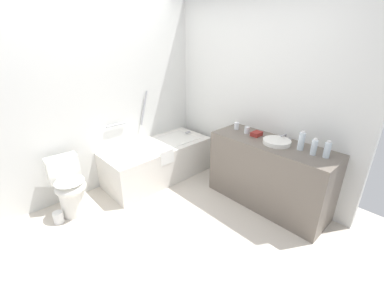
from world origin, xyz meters
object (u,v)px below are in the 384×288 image
(sink_faucet, at_px, (285,137))
(water_bottle_0, at_px, (301,141))
(drinking_glass_1, at_px, (247,130))
(toilet_paper_roll, at_px, (58,217))
(bathtub, at_px, (158,160))
(toilet, at_px, (69,187))
(water_bottle_1, at_px, (314,147))
(sink_basin, at_px, (277,142))
(amenity_basket, at_px, (257,134))
(water_bottle_2, at_px, (327,150))
(drinking_glass_0, at_px, (237,126))

(sink_faucet, bearing_deg, water_bottle_0, -119.43)
(drinking_glass_1, distance_m, toilet_paper_roll, 2.48)
(bathtub, xyz_separation_m, toilet, (-1.25, 0.03, 0.06))
(water_bottle_1, bearing_deg, toilet_paper_roll, 137.88)
(bathtub, height_order, sink_basin, bathtub)
(sink_basin, relative_size, amenity_basket, 2.25)
(sink_basin, height_order, water_bottle_1, water_bottle_1)
(sink_basin, bearing_deg, toilet, 140.26)
(toilet, xyz_separation_m, water_bottle_1, (1.88, -1.96, 0.58))
(drinking_glass_1, height_order, amenity_basket, drinking_glass_1)
(bathtub, xyz_separation_m, sink_basin, (0.61, -1.52, 0.58))
(water_bottle_1, xyz_separation_m, water_bottle_2, (0.03, -0.12, -0.00))
(toilet, bearing_deg, toilet_paper_roll, -63.11)
(drinking_glass_1, distance_m, amenity_basket, 0.14)
(water_bottle_1, distance_m, drinking_glass_0, 1.04)
(drinking_glass_0, xyz_separation_m, toilet_paper_roll, (-2.13, 0.84, -0.82))
(sink_basin, bearing_deg, bathtub, 111.90)
(sink_basin, height_order, toilet_paper_roll, sink_basin)
(water_bottle_0, distance_m, amenity_basket, 0.57)
(sink_faucet, height_order, water_bottle_1, water_bottle_1)
(bathtub, relative_size, toilet, 2.24)
(water_bottle_0, relative_size, water_bottle_2, 1.16)
(toilet, distance_m, sink_basin, 2.48)
(water_bottle_2, relative_size, drinking_glass_1, 2.15)
(drinking_glass_1, bearing_deg, water_bottle_0, -89.70)
(water_bottle_0, height_order, amenity_basket, water_bottle_0)
(bathtub, bearing_deg, amenity_basket, -61.50)
(toilet, distance_m, sink_faucet, 2.63)
(amenity_basket, bearing_deg, water_bottle_0, -91.20)
(water_bottle_1, distance_m, amenity_basket, 0.72)
(sink_basin, xyz_separation_m, amenity_basket, (0.05, 0.30, 0.00))
(bathtub, height_order, amenity_basket, bathtub)
(water_bottle_2, bearing_deg, toilet_paper_roll, 136.54)
(drinking_glass_0, relative_size, toilet_paper_roll, 0.69)
(sink_basin, bearing_deg, drinking_glass_1, 85.60)
(bathtub, bearing_deg, drinking_glass_0, -53.09)
(drinking_glass_0, relative_size, drinking_glass_1, 1.10)
(water_bottle_2, height_order, toilet_paper_roll, water_bottle_2)
(bathtub, xyz_separation_m, water_bottle_1, (0.62, -1.93, 0.64))
(sink_basin, bearing_deg, water_bottle_2, -85.64)
(sink_faucet, xyz_separation_m, water_bottle_1, (-0.17, -0.41, 0.05))
(sink_basin, relative_size, drinking_glass_1, 3.69)
(water_bottle_0, height_order, toilet_paper_roll, water_bottle_0)
(sink_basin, bearing_deg, drinking_glass_0, 84.38)
(bathtub, relative_size, drinking_glass_1, 18.46)
(bathtub, relative_size, water_bottle_0, 7.39)
(water_bottle_0, relative_size, toilet_paper_roll, 1.57)
(amenity_basket, bearing_deg, sink_basin, -99.21)
(sink_faucet, bearing_deg, water_bottle_2, -105.21)
(drinking_glass_0, height_order, toilet_paper_roll, drinking_glass_0)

